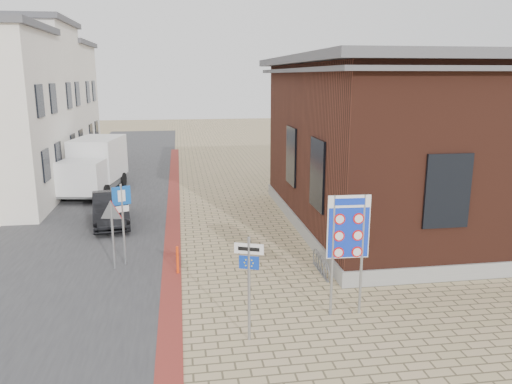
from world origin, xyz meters
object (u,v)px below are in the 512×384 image
object	(u,v)px
sedan	(111,209)
box_truck	(95,165)
essen_sign	(249,273)
border_sign	(348,229)
bollard	(178,260)
parking_sign	(122,210)

from	to	relation	value
sedan	box_truck	xyz separation A→B (m)	(-1.53, 6.13, 0.80)
box_truck	essen_sign	bearing A→B (deg)	-60.76
border_sign	bollard	bearing A→B (deg)	144.39
sedan	bollard	world-z (taller)	sedan
parking_sign	border_sign	bearing A→B (deg)	-59.99
border_sign	parking_sign	distance (m)	7.45
sedan	parking_sign	size ratio (longest dim) A/B	1.47
essen_sign	bollard	xyz separation A→B (m)	(-1.65, 4.30, -1.23)
box_truck	border_sign	bearing A→B (deg)	-51.59
box_truck	border_sign	xyz separation A→B (m)	(8.57, -15.36, 0.85)
box_truck	sedan	bearing A→B (deg)	-66.74
border_sign	parking_sign	bearing A→B (deg)	146.30
parking_sign	bollard	distance (m)	2.44
parking_sign	bollard	xyz separation A→B (m)	(1.70, -1.02, -1.42)
border_sign	bollard	distance (m)	5.77
bollard	box_truck	bearing A→B (deg)	109.61
border_sign	essen_sign	bearing A→B (deg)	-158.28
essen_sign	parking_sign	world-z (taller)	parking_sign
sedan	bollard	distance (m)	6.47
parking_sign	bollard	size ratio (longest dim) A/B	3.01
box_truck	parking_sign	distance (m)	11.27
essen_sign	parking_sign	distance (m)	6.29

